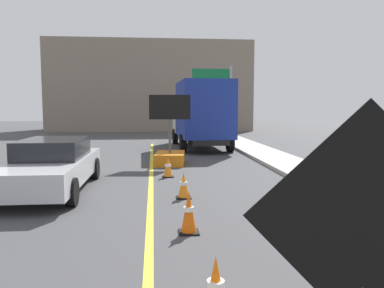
# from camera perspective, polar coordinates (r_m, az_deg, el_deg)

# --- Properties ---
(lane_center_stripe) EXTENTS (0.14, 36.00, 0.01)m
(lane_center_stripe) POSITION_cam_1_polar(r_m,az_deg,el_deg) (5.65, -6.44, -18.15)
(lane_center_stripe) COLOR yellow
(lane_center_stripe) RESTS_ON ground
(roadwork_sign) EXTENTS (1.59, 0.43, 2.33)m
(roadwork_sign) POSITION_cam_1_polar(r_m,az_deg,el_deg) (2.92, 24.07, -11.03)
(roadwork_sign) COLOR #593819
(roadwork_sign) RESTS_ON ground
(arrow_board_trailer) EXTENTS (1.60, 1.91, 2.70)m
(arrow_board_trailer) POSITION_cam_1_polar(r_m,az_deg,el_deg) (15.17, -3.26, -1.16)
(arrow_board_trailer) COLOR orange
(arrow_board_trailer) RESTS_ON ground
(box_truck) EXTENTS (2.79, 6.83, 3.51)m
(box_truck) POSITION_cam_1_polar(r_m,az_deg,el_deg) (20.64, 1.35, 4.55)
(box_truck) COLOR black
(box_truck) RESTS_ON ground
(pickup_car) EXTENTS (1.98, 5.09, 1.38)m
(pickup_car) POSITION_cam_1_polar(r_m,az_deg,el_deg) (11.03, -19.91, -2.93)
(pickup_car) COLOR silver
(pickup_car) RESTS_ON ground
(highway_guide_sign) EXTENTS (2.79, 0.22, 5.00)m
(highway_guide_sign) POSITION_cam_1_polar(r_m,az_deg,el_deg) (27.08, 4.07, 8.08)
(highway_guide_sign) COLOR gray
(highway_guide_sign) RESTS_ON ground
(far_building_block) EXTENTS (18.18, 6.86, 8.03)m
(far_building_block) POSITION_cam_1_polar(r_m,az_deg,el_deg) (37.28, -6.08, 8.31)
(far_building_block) COLOR gray
(far_building_block) RESTS_ON ground
(traffic_cone_mid_lane) EXTENTS (0.36, 0.36, 0.78)m
(traffic_cone_mid_lane) POSITION_cam_1_polar(r_m,az_deg,el_deg) (7.04, -0.48, -10.01)
(traffic_cone_mid_lane) COLOR black
(traffic_cone_mid_lane) RESTS_ON ground
(traffic_cone_far_lane) EXTENTS (0.36, 0.36, 0.65)m
(traffic_cone_far_lane) POSITION_cam_1_polar(r_m,az_deg,el_deg) (9.61, -1.24, -6.12)
(traffic_cone_far_lane) COLOR black
(traffic_cone_far_lane) RESTS_ON ground
(traffic_cone_curbside) EXTENTS (0.36, 0.36, 0.66)m
(traffic_cone_curbside) POSITION_cam_1_polar(r_m,az_deg,el_deg) (12.44, -3.56, -3.41)
(traffic_cone_curbside) COLOR black
(traffic_cone_curbside) RESTS_ON ground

